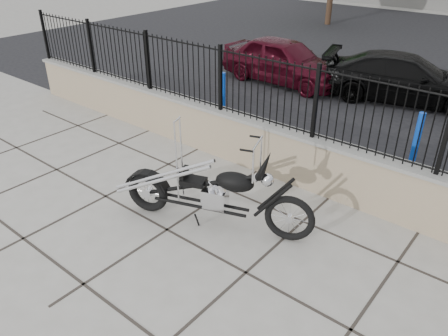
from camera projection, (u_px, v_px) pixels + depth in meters
ground_plane at (167, 230)px, 6.66m from camera, size 90.00×90.00×0.00m
parking_lot at (426, 61)px, 15.15m from camera, size 30.00×30.00×0.00m
retaining_wall at (262, 146)px, 8.13m from camera, size 14.00×0.36×0.96m
iron_fence at (265, 90)px, 7.61m from camera, size 14.00×0.08×1.20m
chopper_motorcycle at (211, 176)px, 6.39m from camera, size 2.86×1.44×1.72m
car_red at (284, 60)px, 12.73m from camera, size 3.89×1.68×1.31m
car_black at (405, 78)px, 11.37m from camera, size 4.48×2.75×1.21m
bollard_a at (223, 94)px, 10.54m from camera, size 0.16×0.16×1.05m
bollard_b at (417, 139)px, 8.27m from camera, size 0.14×0.14×1.07m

